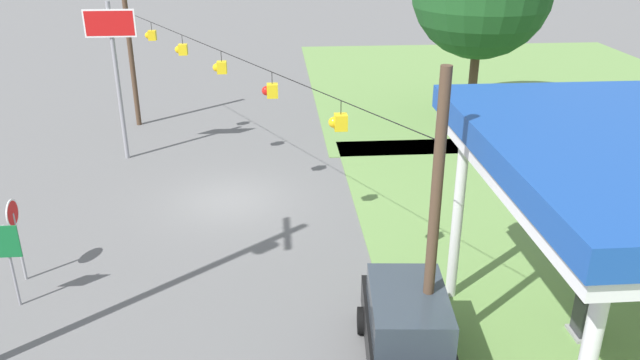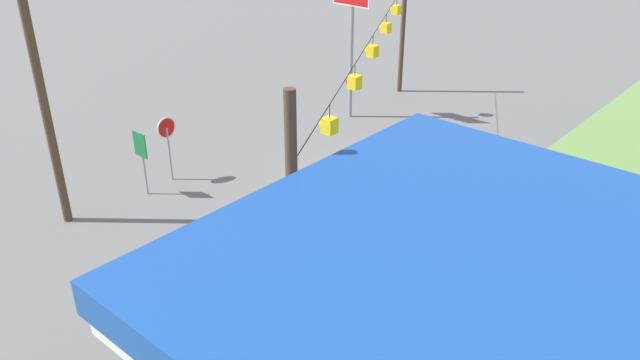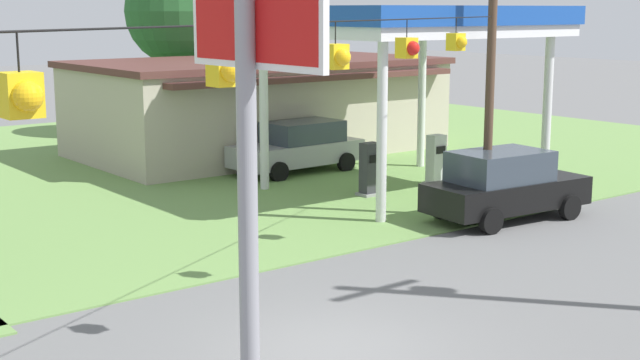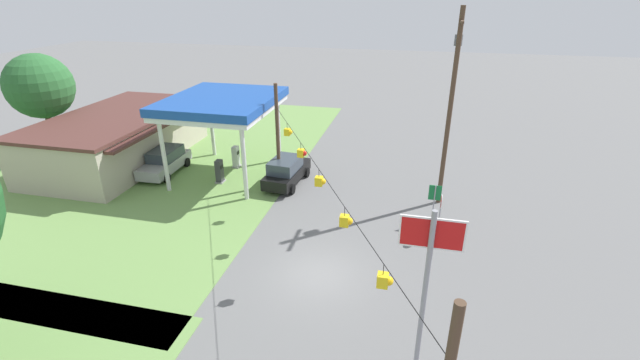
{
  "view_description": "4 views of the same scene",
  "coord_description": "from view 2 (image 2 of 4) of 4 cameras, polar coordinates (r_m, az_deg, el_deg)",
  "views": [
    {
      "loc": [
        20.83,
        1.69,
        9.68
      ],
      "look_at": [
        4.18,
        2.97,
        2.51
      ],
      "focal_mm": 35.0,
      "sensor_mm": 36.0,
      "label": 1
    },
    {
      "loc": [
        17.08,
        12.54,
        10.63
      ],
      "look_at": [
        3.48,
        0.64,
        1.48
      ],
      "focal_mm": 35.0,
      "sensor_mm": 36.0,
      "label": 2
    },
    {
      "loc": [
        -8.89,
        -11.13,
        5.66
      ],
      "look_at": [
        1.54,
        2.4,
        2.38
      ],
      "focal_mm": 50.0,
      "sensor_mm": 36.0,
      "label": 3
    },
    {
      "loc": [
        -16.27,
        -3.84,
        12.58
      ],
      "look_at": [
        3.95,
        0.87,
        3.13
      ],
      "focal_mm": 24.0,
      "sensor_mm": 36.0,
      "label": 4
    }
  ],
  "objects": [
    {
      "name": "signal_span_gantry",
      "position": [
        22.24,
        4.7,
        9.19
      ],
      "size": [
        18.84,
        10.24,
        7.01
      ],
      "color": "#4C3828",
      "rests_on": "ground"
    },
    {
      "name": "route_sign",
      "position": [
        22.67,
        -16.03,
        2.57
      ],
      "size": [
        0.1,
        0.7,
        2.4
      ],
      "color": "gray",
      "rests_on": "ground"
    },
    {
      "name": "car_at_pumps_front",
      "position": [
        14.64,
        -4.19,
        -14.51
      ],
      "size": [
        4.84,
        2.4,
        1.92
      ],
      "rotation": [
        0.0,
        0.0,
        -0.08
      ],
      "color": "black",
      "rests_on": "ground"
    },
    {
      "name": "stop_sign_overhead",
      "position": [
        28.34,
        2.88,
        14.51
      ],
      "size": [
        0.22,
        2.0,
        6.53
      ],
      "color": "gray",
      "rests_on": "ground"
    },
    {
      "name": "stop_sign_roadside",
      "position": [
        23.52,
        -13.79,
        4.03
      ],
      "size": [
        0.8,
        0.08,
        2.5
      ],
      "rotation": [
        0.0,
        0.0,
        3.14
      ],
      "color": "#99999E",
      "rests_on": "ground"
    },
    {
      "name": "ground_plane",
      "position": [
        23.71,
        4.38,
        0.12
      ],
      "size": [
        160.0,
        160.0,
        0.0
      ],
      "primitive_type": "plane",
      "color": "slate"
    },
    {
      "name": "gas_station_canopy",
      "position": [
        9.47,
        12.66,
        -8.69
      ],
      "size": [
        8.24,
        6.97,
        5.76
      ],
      "color": "silver",
      "rests_on": "ground"
    },
    {
      "name": "utility_pole_main",
      "position": [
        20.33,
        -25.26,
        12.55
      ],
      "size": [
        2.2,
        0.44,
        11.66
      ],
      "color": "#4C3828",
      "rests_on": "ground"
    }
  ]
}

